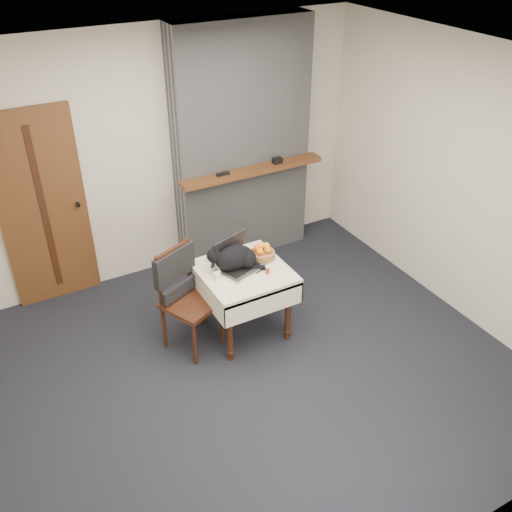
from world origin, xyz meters
The scene contains 12 objects.
ground centered at (0.00, 0.00, 0.00)m, with size 4.50×4.50×0.00m, color black.
room_shell centered at (0.00, 0.46, 1.76)m, with size 4.52×4.01×2.61m.
door centered at (-1.20, 1.97, 1.00)m, with size 0.82×0.10×2.00m.
chimney centered at (0.90, 1.85, 1.30)m, with size 1.62×0.48×2.60m.
side_table centered at (0.21, 0.52, 0.59)m, with size 0.78×0.78×0.70m.
laptop centered at (0.17, 0.60, 0.77)m, with size 0.48×0.44×0.29m.
cat centered at (0.16, 0.58, 0.81)m, with size 0.52×0.32×0.26m.
cream_jar centered at (-0.07, 0.50, 0.73)m, with size 0.06×0.06×0.07m, color white.
pill_bottle centered at (0.37, 0.37, 0.74)m, with size 0.04×0.04×0.08m.
fruit_basket centered at (0.46, 0.62, 0.75)m, with size 0.23×0.23×0.13m.
desk_clutter centered at (0.40, 0.53, 0.70)m, with size 0.15×0.02×0.01m, color black.
chair centered at (-0.33, 0.66, 0.63)m, with size 0.58×0.58×0.99m.
Camera 1 is at (-1.75, -3.28, 3.56)m, focal length 40.00 mm.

